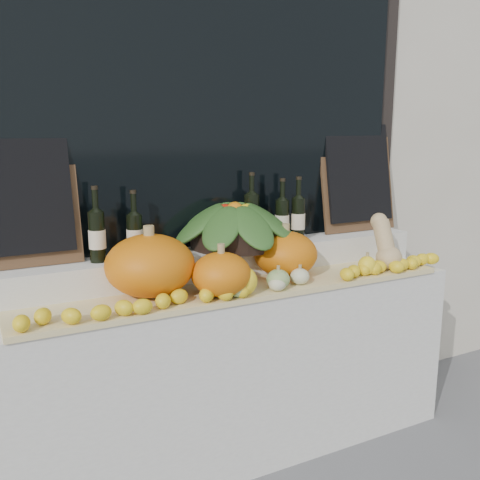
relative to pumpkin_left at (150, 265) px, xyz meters
name	(u,v)px	position (x,y,z in m)	size (l,w,h in m)	color
storefront_facade	(174,15)	(0.43, 0.76, 1.20)	(7.00, 0.94, 4.50)	beige
display_sill	(233,369)	(0.43, 0.04, -0.60)	(2.30, 0.55, 0.88)	silver
rear_tier	(220,263)	(0.43, 0.19, -0.08)	(2.30, 0.25, 0.16)	silver
straw_bedding	(245,290)	(0.43, -0.08, -0.15)	(2.10, 0.32, 0.03)	tan
pumpkin_left	(150,265)	(0.00, 0.00, 0.00)	(0.40, 0.40, 0.27)	orange
pumpkin_right	(285,254)	(0.70, 0.00, -0.02)	(0.32, 0.32, 0.23)	orange
pumpkin_center	(221,274)	(0.28, -0.15, -0.04)	(0.27, 0.27, 0.19)	orange
butternut_squash	(386,245)	(1.25, -0.11, -0.01)	(0.14, 0.20, 0.29)	tan
decorative_gourds	(279,279)	(0.55, -0.18, -0.09)	(0.84, 0.13, 0.15)	#2C681F
lemon_heap	(256,287)	(0.43, -0.19, -0.11)	(2.20, 0.16, 0.06)	yellow
produce_bowl	(235,224)	(0.51, 0.18, 0.11)	(0.69, 0.69, 0.24)	black
wine_bottle_far_left	(97,236)	(-0.18, 0.18, 0.12)	(0.08, 0.08, 0.34)	black
wine_bottle_near_left	(135,235)	(-0.01, 0.19, 0.10)	(0.08, 0.08, 0.31)	black
wine_bottle_tall	(252,218)	(0.62, 0.21, 0.13)	(0.08, 0.08, 0.37)	black
wine_bottle_near_right	(282,220)	(0.78, 0.17, 0.11)	(0.08, 0.08, 0.34)	black
wine_bottle_far_right	(298,218)	(0.88, 0.16, 0.12)	(0.08, 0.08, 0.34)	black
chalkboard_left	(18,193)	(-0.49, 0.26, 0.32)	(0.50, 0.14, 0.61)	#4C331E
chalkboard_right	(358,176)	(1.35, 0.26, 0.32)	(0.50, 0.14, 0.61)	#4C331E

